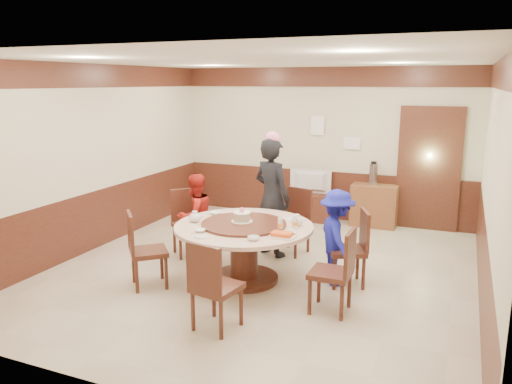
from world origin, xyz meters
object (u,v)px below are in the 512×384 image
at_px(banquet_table, 244,241).
at_px(side_cabinet, 374,206).
at_px(person_red, 195,216).
at_px(tv_stand, 309,206).
at_px(shrimp_platter, 282,235).
at_px(thermos, 373,174).
at_px(person_standing, 272,197).
at_px(person_blue, 337,237).
at_px(television, 310,182).
at_px(birthday_cake, 242,217).

relative_size(banquet_table, side_cabinet, 2.22).
xyz_separation_m(person_red, tv_stand, (0.95, 2.61, -0.37)).
bearing_deg(shrimp_platter, person_red, 152.41).
bearing_deg(shrimp_platter, thermos, 82.68).
bearing_deg(person_standing, banquet_table, 114.16).
distance_m(person_blue, television, 3.05).
bearing_deg(person_standing, side_cabinet, -96.13).
height_order(tv_stand, side_cabinet, side_cabinet).
bearing_deg(tv_stand, banquet_table, -88.62).
height_order(shrimp_platter, television, television).
relative_size(shrimp_platter, thermos, 0.79).
height_order(tv_stand, television, television).
distance_m(person_red, birthday_cake, 1.14).
bearing_deg(side_cabinet, person_blue, -89.85).
relative_size(person_red, shrimp_platter, 4.14).
bearing_deg(shrimp_platter, banquet_table, 154.17).
bearing_deg(side_cabinet, thermos, 180.00).
bearing_deg(tv_stand, person_blue, -66.86).
bearing_deg(banquet_table, side_cabinet, 70.81).
xyz_separation_m(shrimp_platter, side_cabinet, (0.49, 3.50, -0.40)).
xyz_separation_m(person_red, side_cabinet, (2.14, 2.64, -0.25)).
height_order(shrimp_platter, thermos, thermos).
bearing_deg(person_blue, television, -9.16).
height_order(person_red, birthday_cake, person_red).
xyz_separation_m(birthday_cake, tv_stand, (-0.03, 3.14, -0.60)).
distance_m(tv_stand, side_cabinet, 1.20).
xyz_separation_m(person_red, birthday_cake, (0.99, -0.53, 0.22)).
relative_size(television, thermos, 2.03).
distance_m(shrimp_platter, thermos, 3.53).
relative_size(person_standing, thermos, 4.62).
height_order(person_red, side_cabinet, person_red).
bearing_deg(shrimp_platter, person_blue, 53.32).
bearing_deg(tv_stand, person_red, -110.06).
bearing_deg(television, tv_stand, -6.24).
bearing_deg(tv_stand, side_cabinet, 1.44).
distance_m(person_standing, side_cabinet, 2.46).
bearing_deg(side_cabinet, birthday_cake, -110.07).
relative_size(person_blue, thermos, 3.23).
height_order(person_standing, person_blue, person_standing).
bearing_deg(banquet_table, person_red, 151.37).
bearing_deg(thermos, side_cabinet, 0.00).
distance_m(birthday_cake, television, 3.14).
height_order(person_blue, side_cabinet, person_blue).
bearing_deg(television, person_blue, 106.89).
distance_m(banquet_table, birthday_cake, 0.32).
bearing_deg(birthday_cake, banquet_table, -38.90).
height_order(person_standing, birthday_cake, person_standing).
xyz_separation_m(banquet_table, shrimp_platter, (0.62, -0.30, 0.24)).
height_order(person_red, shrimp_platter, person_red).
bearing_deg(birthday_cake, person_red, 151.88).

